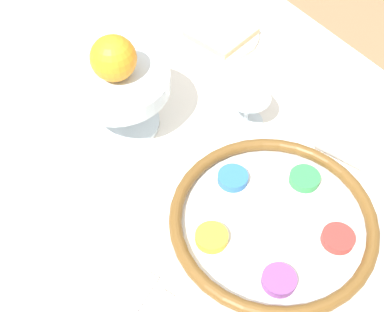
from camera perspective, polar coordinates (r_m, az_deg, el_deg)
The scene contains 7 objects.
dining_table at distance 1.18m, azimuth 4.28°, elevation -14.04°, with size 1.46×0.81×0.72m.
seder_plate at distance 0.82m, azimuth 8.61°, elevation -6.87°, with size 0.32×0.32×0.03m.
wine_glass at distance 0.90m, azimuth 6.20°, elevation 7.62°, with size 0.08×0.08×0.13m.
fruit_stand at distance 0.90m, azimuth -7.86°, elevation 7.15°, with size 0.17×0.17×0.12m.
orange_fruit at distance 0.86m, azimuth -8.39°, elevation 10.28°, with size 0.07×0.07×0.07m.
bread_plate at distance 1.13m, azimuth 3.09°, elevation 12.86°, with size 0.16×0.16×0.02m.
napkin_roll at distance 0.92m, azimuth 18.71°, elevation -0.84°, with size 0.20×0.10×0.04m.
Camera 1 is at (-0.35, 0.36, 1.43)m, focal length 50.00 mm.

